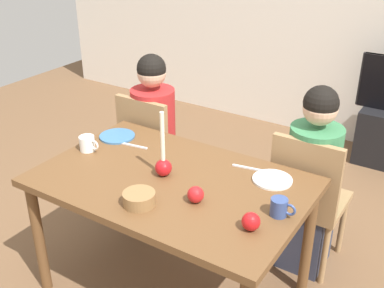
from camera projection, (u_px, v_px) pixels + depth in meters
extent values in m
cube|color=brown|center=(171.00, 182.00, 2.46)|extent=(1.40, 0.90, 0.04)
cylinder|color=brown|center=(39.00, 239.00, 2.64)|extent=(0.06, 0.06, 0.71)
cylinder|color=brown|center=(128.00, 179.00, 3.23)|extent=(0.06, 0.06, 0.71)
cylinder|color=brown|center=(308.00, 242.00, 2.61)|extent=(0.06, 0.06, 0.71)
cube|color=#99754C|center=(159.00, 153.00, 3.40)|extent=(0.40, 0.40, 0.04)
cube|color=#99754C|center=(142.00, 131.00, 3.16)|extent=(0.40, 0.04, 0.45)
cylinder|color=#99754C|center=(192.00, 177.00, 3.55)|extent=(0.04, 0.04, 0.41)
cylinder|color=#99754C|center=(155.00, 165.00, 3.71)|extent=(0.04, 0.04, 0.41)
cylinder|color=#99754C|center=(165.00, 198.00, 3.29)|extent=(0.04, 0.04, 0.41)
cylinder|color=#99754C|center=(127.00, 184.00, 3.46)|extent=(0.04, 0.04, 0.41)
cube|color=#99754C|center=(311.00, 200.00, 2.85)|extent=(0.40, 0.40, 0.04)
cube|color=#99754C|center=(304.00, 178.00, 2.61)|extent=(0.40, 0.04, 0.45)
cylinder|color=#99754C|center=(342.00, 225.00, 3.00)|extent=(0.04, 0.04, 0.41)
cylinder|color=#99754C|center=(291.00, 209.00, 3.17)|extent=(0.04, 0.04, 0.41)
cylinder|color=#99754C|center=(325.00, 255.00, 2.74)|extent=(0.04, 0.04, 0.41)
cylinder|color=#99754C|center=(271.00, 235.00, 2.91)|extent=(0.04, 0.04, 0.41)
cube|color=#33384C|center=(156.00, 181.00, 3.45)|extent=(0.28, 0.28, 0.45)
cylinder|color=#AD2323|center=(154.00, 123.00, 3.25)|extent=(0.30, 0.30, 0.48)
sphere|color=tan|center=(152.00, 73.00, 3.09)|extent=(0.19, 0.19, 0.19)
sphere|color=black|center=(151.00, 69.00, 3.08)|extent=(0.19, 0.19, 0.19)
cube|color=#33384C|center=(304.00, 232.00, 2.91)|extent=(0.28, 0.28, 0.45)
cylinder|color=#387A4C|center=(313.00, 166.00, 2.70)|extent=(0.30, 0.30, 0.48)
sphere|color=tan|center=(320.00, 108.00, 2.54)|extent=(0.19, 0.19, 0.19)
sphere|color=black|center=(321.00, 103.00, 2.53)|extent=(0.19, 0.19, 0.19)
sphere|color=red|center=(163.00, 168.00, 2.47)|extent=(0.09, 0.09, 0.09)
cylinder|color=#EFE5C6|center=(162.00, 137.00, 2.39)|extent=(0.02, 0.02, 0.27)
cylinder|color=teal|center=(117.00, 136.00, 2.90)|extent=(0.22, 0.22, 0.01)
cylinder|color=white|center=(272.00, 180.00, 2.43)|extent=(0.21, 0.21, 0.01)
cylinder|color=white|center=(87.00, 143.00, 2.73)|extent=(0.09, 0.09, 0.09)
torus|color=white|center=(94.00, 145.00, 2.70)|extent=(0.06, 0.01, 0.06)
cylinder|color=#33477F|center=(279.00, 207.00, 2.15)|extent=(0.08, 0.08, 0.09)
torus|color=#33477F|center=(290.00, 209.00, 2.12)|extent=(0.06, 0.01, 0.06)
cube|color=silver|center=(134.00, 146.00, 2.79)|extent=(0.18, 0.04, 0.01)
cube|color=silver|center=(248.00, 168.00, 2.55)|extent=(0.18, 0.04, 0.01)
cylinder|color=olive|center=(139.00, 199.00, 2.23)|extent=(0.16, 0.16, 0.06)
sphere|color=red|center=(196.00, 195.00, 2.24)|extent=(0.08, 0.08, 0.08)
sphere|color=red|center=(251.00, 222.00, 2.05)|extent=(0.08, 0.08, 0.08)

